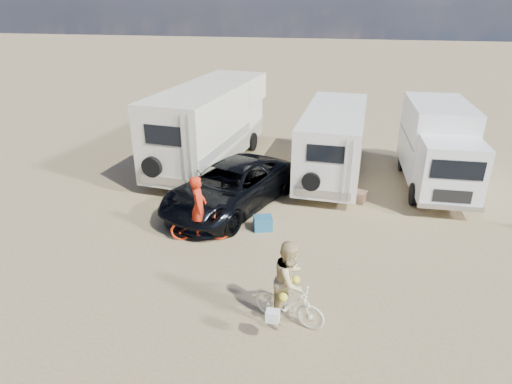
% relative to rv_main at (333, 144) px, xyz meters
% --- Properties ---
extents(ground, '(140.00, 140.00, 0.00)m').
position_rel_rv_main_xyz_m(ground, '(-0.50, -7.05, -1.37)').
color(ground, '#9B855C').
rests_on(ground, ground).
extents(rv_main, '(2.61, 6.63, 2.74)m').
position_rel_rv_main_xyz_m(rv_main, '(0.00, 0.00, 0.00)').
color(rv_main, white).
rests_on(rv_main, ground).
extents(rv_left, '(3.44, 8.05, 3.39)m').
position_rel_rv_main_xyz_m(rv_left, '(-5.20, 0.44, 0.32)').
color(rv_left, beige).
rests_on(rv_left, ground).
extents(box_truck, '(2.20, 5.59, 3.11)m').
position_rel_rv_main_xyz_m(box_truck, '(3.87, -0.47, 0.18)').
color(box_truck, white).
rests_on(box_truck, ground).
extents(dark_suv, '(4.38, 6.13, 1.55)m').
position_rel_rv_main_xyz_m(dark_suv, '(-3.33, -3.58, -0.59)').
color(dark_suv, black).
rests_on(dark_suv, ground).
extents(bike_man, '(1.86, 0.98, 0.93)m').
position_rel_rv_main_xyz_m(bike_man, '(-3.68, -5.91, -0.91)').
color(bike_man, red).
rests_on(bike_man, ground).
extents(bike_woman, '(1.75, 0.93, 1.01)m').
position_rel_rv_main_xyz_m(bike_woman, '(-0.63, -9.04, -0.86)').
color(bike_woman, beige).
rests_on(bike_woman, ground).
extents(rider_man, '(0.59, 0.77, 1.89)m').
position_rel_rv_main_xyz_m(rider_man, '(-3.68, -5.91, -0.43)').
color(rider_man, red).
rests_on(rider_man, ground).
extents(rider_woman, '(0.95, 1.09, 1.90)m').
position_rel_rv_main_xyz_m(rider_woman, '(-0.63, -9.04, -0.42)').
color(rider_woman, tan).
rests_on(rider_woman, ground).
extents(cooler, '(0.67, 0.57, 0.46)m').
position_rel_rv_main_xyz_m(cooler, '(-1.94, -4.94, -1.14)').
color(cooler, '#225B80').
rests_on(cooler, ground).
extents(crate, '(0.62, 0.62, 0.39)m').
position_rel_rv_main_xyz_m(crate, '(1.05, -2.27, -1.17)').
color(crate, brown).
rests_on(crate, ground).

